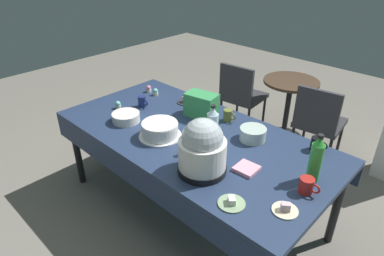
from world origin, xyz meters
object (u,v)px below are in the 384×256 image
Objects in this scene: cupcake_mint at (149,89)px; coffee_mug_navy at (142,101)px; ceramic_snack_bowl at (126,117)px; maroon_chair_right at (318,120)px; dessert_plate_cream at (285,209)px; maroon_chair_left at (241,93)px; cupcake_lemon at (118,105)px; dessert_plate_sage at (232,203)px; round_cafe_table at (289,99)px; dessert_plate_charcoal at (185,101)px; soda_bottle_lime_soda at (316,159)px; slow_cooker at (202,149)px; potluck_table at (192,141)px; soda_carton at (201,105)px; frosted_layer_cake at (160,130)px; glass_salad_bowl at (253,134)px; coffee_mug_olive at (228,115)px; soda_bottle_water at (212,129)px; cupcake_rose at (155,92)px; coffee_mug_red at (307,186)px; coffee_mug_black at (317,144)px.

coffee_mug_navy reaches higher than cupcake_mint.
maroon_chair_right is at bearing 59.89° from ceramic_snack_bowl.
dessert_plate_cream is 0.17× the size of maroon_chair_left.
coffee_mug_navy is (0.13, 0.17, 0.02)m from cupcake_lemon.
cupcake_mint reaches higher than dessert_plate_sage.
dessert_plate_sage is 2.18m from round_cafe_table.
dessert_plate_charcoal is 1.36m from maroon_chair_right.
dessert_plate_cream is 2.16× the size of cupcake_lemon.
dessert_plate_charcoal is at bearing 156.06° from dessert_plate_cream.
cupcake_mint is 1.81m from soda_bottle_lime_soda.
soda_bottle_lime_soda is 2.83× the size of coffee_mug_navy.
slow_cooker is at bearing -143.27° from soda_bottle_lime_soda.
cupcake_mint reaches higher than potluck_table.
soda_carton is 1.39m from round_cafe_table.
frosted_layer_cake reaches higher than coffee_mug_navy.
dessert_plate_cream is at bearing -1.06° from ceramic_snack_bowl.
cupcake_lemon is at bearing 169.11° from dessert_plate_sage.
dessert_plate_sage is (0.32, -0.67, -0.04)m from glass_salad_bowl.
cupcake_lemon is 0.98m from coffee_mug_olive.
soda_bottle_lime_soda is 0.93× the size of soda_bottle_water.
soda_bottle_lime_soda is at bearing 13.04° from ceramic_snack_bowl.
slow_cooker is at bearing -57.51° from soda_carton.
dessert_plate_charcoal is 0.17× the size of maroon_chair_left.
soda_bottle_water reaches higher than soda_carton.
cupcake_lemon is 0.20× the size of soda_bottle_water.
cupcake_mint is 0.11m from cupcake_rose.
cupcake_rose is at bearing 173.94° from soda_bottle_lime_soda.
soda_bottle_lime_soda is 0.38× the size of maroon_chair_left.
cupcake_mint is (-1.25, 0.04, -0.02)m from glass_salad_bowl.
cupcake_rose is at bearing -2.58° from cupcake_mint.
coffee_mug_black is at bearing 109.49° from coffee_mug_red.
coffee_mug_olive is at bearing 44.62° from ceramic_snack_bowl.
ceramic_snack_bowl is at bearing -167.57° from soda_bottle_water.
dessert_plate_sage is 0.22× the size of round_cafe_table.
ceramic_snack_bowl is at bearing 178.94° from dessert_plate_cream.
soda_bottle_lime_soda is 1.44m from maroon_chair_right.
slow_cooker is at bearing -39.16° from dessert_plate_charcoal.
ceramic_snack_bowl is at bearing -175.57° from frosted_layer_cake.
maroon_chair_left is at bearing 129.13° from glass_salad_bowl.
soda_bottle_lime_soda is at bearing -10.47° from dessert_plate_charcoal.
coffee_mug_red reaches higher than round_cafe_table.
cupcake_mint is at bearing 178.06° from glass_salad_bowl.
coffee_mug_olive is (0.72, 0.32, -0.00)m from coffee_mug_navy.
soda_bottle_lime_soda is 0.90m from coffee_mug_olive.
round_cafe_table is (0.71, 1.33, -0.28)m from cupcake_rose.
slow_cooker is 1.09m from coffee_mug_navy.
dessert_plate_charcoal is 0.50m from coffee_mug_olive.
slow_cooker reaches higher than round_cafe_table.
cupcake_mint and cupcake_rose have the same top height.
coffee_mug_navy is at bearing -156.17° from coffee_mug_olive.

